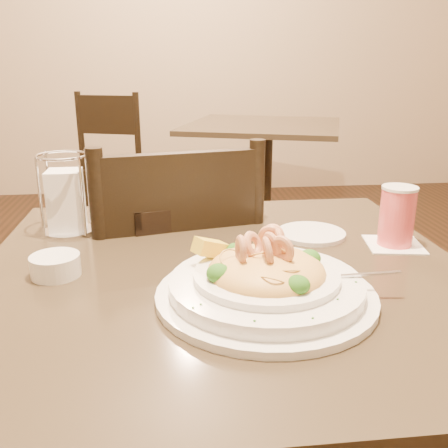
{
  "coord_description": "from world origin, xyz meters",
  "views": [
    {
      "loc": [
        -0.1,
        -0.84,
        1.1
      ],
      "look_at": [
        0.0,
        0.02,
        0.81
      ],
      "focal_mm": 40.0,
      "sensor_mm": 36.0,
      "label": 1
    }
  ],
  "objects": [
    {
      "name": "main_table",
      "position": [
        0.0,
        0.0,
        0.5
      ],
      "size": [
        0.9,
        0.9,
        0.73
      ],
      "color": "black",
      "rests_on": "ground"
    },
    {
      "name": "background_table",
      "position": [
        0.49,
        2.19,
        0.5
      ],
      "size": [
        1.14,
        1.14,
        0.73
      ],
      "rotation": [
        0.0,
        0.0,
        -0.33
      ],
      "color": "black",
      "rests_on": "ground"
    },
    {
      "name": "dining_chair_near",
      "position": [
        -0.1,
        0.36,
        0.5
      ],
      "size": [
        0.49,
        0.49,
        0.93
      ],
      "rotation": [
        0.0,
        0.0,
        3.34
      ],
      "color": "black",
      "rests_on": "ground"
    },
    {
      "name": "dining_chair_far",
      "position": [
        -0.4,
        2.29,
        0.5
      ],
      "size": [
        0.53,
        0.53,
        0.93
      ],
      "rotation": [
        0.0,
        0.0,
        2.81
      ],
      "color": "black",
      "rests_on": "ground"
    },
    {
      "name": "pasta_bowl",
      "position": [
        0.05,
        -0.13,
        0.77
      ],
      "size": [
        0.39,
        0.35,
        0.11
      ],
      "rotation": [
        0.0,
        0.0,
        -0.25
      ],
      "color": "white",
      "rests_on": "main_table"
    },
    {
      "name": "drink_glass",
      "position": [
        0.36,
        0.08,
        0.8
      ],
      "size": [
        0.13,
        0.13,
        0.12
      ],
      "rotation": [
        0.0,
        0.0,
        -0.17
      ],
      "color": "white",
      "rests_on": "main_table"
    },
    {
      "name": "bread_basket",
      "position": [
        -0.1,
        0.29,
        0.75
      ],
      "size": [
        0.22,
        0.2,
        0.05
      ],
      "rotation": [
        0.0,
        0.0,
        0.25
      ],
      "color": "black",
      "rests_on": "main_table"
    },
    {
      "name": "napkin_caddy",
      "position": [
        -0.32,
        0.25,
        0.81
      ],
      "size": [
        0.11,
        0.11,
        0.18
      ],
      "rotation": [
        0.0,
        0.0,
        -0.38
      ],
      "color": "silver",
      "rests_on": "main_table"
    },
    {
      "name": "side_plate",
      "position": [
        0.21,
        0.16,
        0.74
      ],
      "size": [
        0.18,
        0.18,
        0.01
      ],
      "primitive_type": "cylinder",
      "rotation": [
        0.0,
        0.0,
        -0.26
      ],
      "color": "white",
      "rests_on": "main_table"
    },
    {
      "name": "butter_ramekin",
      "position": [
        -0.3,
        0.0,
        0.75
      ],
      "size": [
        0.1,
        0.1,
        0.04
      ],
      "primitive_type": "cylinder",
      "rotation": [
        0.0,
        0.0,
        0.17
      ],
      "color": "white",
      "rests_on": "main_table"
    }
  ]
}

